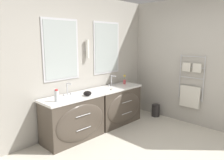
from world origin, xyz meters
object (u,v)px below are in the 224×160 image
at_px(flower_vase, 125,80).
at_px(waste_bin, 156,110).
at_px(amenity_bowl, 87,93).
at_px(vanity_left, 74,118).
at_px(toiletry_bottle, 57,96).
at_px(vanity_right, 117,105).

relative_size(flower_vase, waste_bin, 0.75).
xyz_separation_m(amenity_bowl, flower_vase, (1.23, 0.21, 0.05)).
distance_m(vanity_left, flower_vase, 1.54).
bearing_deg(toiletry_bottle, waste_bin, -7.42).
height_order(vanity_right, toiletry_bottle, toiletry_bottle).
bearing_deg(vanity_left, toiletry_bottle, -171.58).
xyz_separation_m(amenity_bowl, waste_bin, (1.82, -0.25, -0.69)).
distance_m(vanity_right, flower_vase, 0.60).
bearing_deg(toiletry_bottle, vanity_right, 2.02).
distance_m(vanity_right, amenity_bowl, 1.00).
bearing_deg(flower_vase, toiletry_bottle, -175.27).
relative_size(vanity_left, toiletry_bottle, 5.43).
height_order(vanity_left, vanity_right, same).
relative_size(vanity_left, vanity_right, 1.00).
height_order(toiletry_bottle, waste_bin, toiletry_bottle).
bearing_deg(vanity_left, flower_vase, 3.84).
relative_size(amenity_bowl, waste_bin, 0.52).
bearing_deg(toiletry_bottle, vanity_left, 8.42).
xyz_separation_m(vanity_right, flower_vase, (0.35, 0.10, 0.48)).
xyz_separation_m(vanity_right, waste_bin, (0.93, -0.36, -0.25)).
height_order(toiletry_bottle, flower_vase, flower_vase).
xyz_separation_m(vanity_left, waste_bin, (2.05, -0.36, -0.25)).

